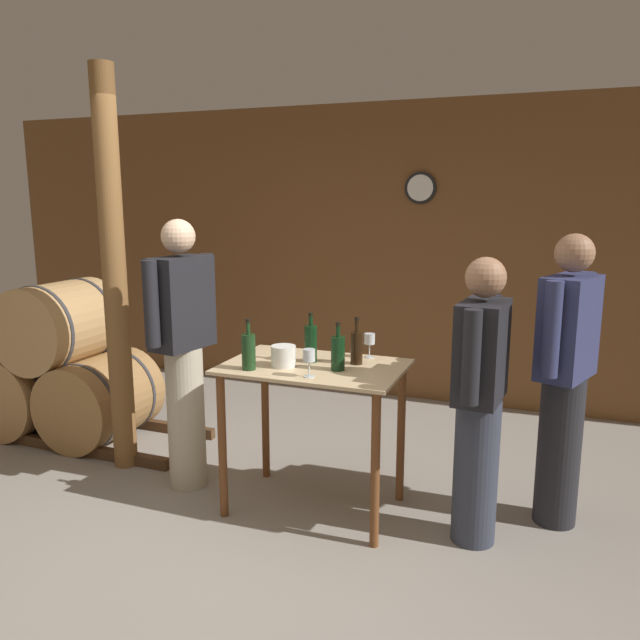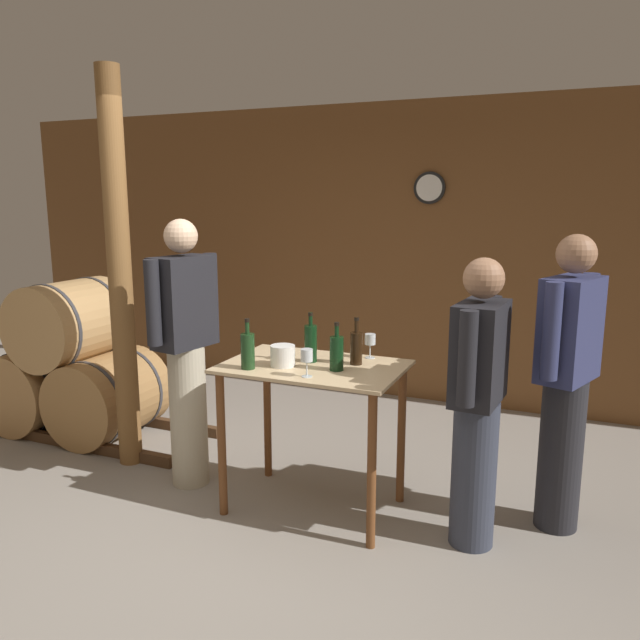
{
  "view_description": "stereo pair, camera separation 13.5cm",
  "coord_description": "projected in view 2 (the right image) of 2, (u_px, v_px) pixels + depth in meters",
  "views": [
    {
      "loc": [
        1.51,
        -2.65,
        1.87
      ],
      "look_at": [
        0.21,
        0.73,
        1.15
      ],
      "focal_mm": 35.0,
      "sensor_mm": 36.0,
      "label": 1
    },
    {
      "loc": [
        1.63,
        -2.6,
        1.87
      ],
      "look_at": [
        0.21,
        0.73,
        1.15
      ],
      "focal_mm": 35.0,
      "sensor_mm": 36.0,
      "label": 2
    }
  ],
  "objects": [
    {
      "name": "back_wall",
      "position": [
        394.0,
        254.0,
        5.74
      ],
      "size": [
        8.4,
        0.08,
        2.7
      ],
      "color": "brown",
      "rests_on": "ground_plane"
    },
    {
      "name": "person_host",
      "position": [
        186.0,
        348.0,
        3.98
      ],
      "size": [
        0.29,
        0.58,
        1.74
      ],
      "color": "#B7AD93",
      "rests_on": "ground_plane"
    },
    {
      "name": "wine_glass_near_center",
      "position": [
        370.0,
        340.0,
        3.78
      ],
      "size": [
        0.07,
        0.07,
        0.15
      ],
      "color": "silver",
      "rests_on": "tasting_table"
    },
    {
      "name": "ice_bucket",
      "position": [
        283.0,
        356.0,
        3.61
      ],
      "size": [
        0.14,
        0.14,
        0.12
      ],
      "color": "white",
      "rests_on": "tasting_table"
    },
    {
      "name": "barrel_rack",
      "position": [
        73.0,
        370.0,
        4.99
      ],
      "size": [
        2.31,
        0.76,
        1.24
      ],
      "color": "#4C331E",
      "rests_on": "ground_plane"
    },
    {
      "name": "wine_glass_near_left",
      "position": [
        307.0,
        356.0,
        3.38
      ],
      "size": [
        0.07,
        0.07,
        0.16
      ],
      "color": "silver",
      "rests_on": "tasting_table"
    },
    {
      "name": "wine_bottle_center",
      "position": [
        337.0,
        352.0,
        3.51
      ],
      "size": [
        0.08,
        0.08,
        0.28
      ],
      "color": "black",
      "rests_on": "tasting_table"
    },
    {
      "name": "person_visitor_bearded",
      "position": [
        566.0,
        378.0,
        3.43
      ],
      "size": [
        0.34,
        0.56,
        1.68
      ],
      "color": "#232328",
      "rests_on": "ground_plane"
    },
    {
      "name": "wine_bottle_right",
      "position": [
        356.0,
        347.0,
        3.64
      ],
      "size": [
        0.07,
        0.07,
        0.28
      ],
      "color": "black",
      "rests_on": "tasting_table"
    },
    {
      "name": "wine_bottle_far_left",
      "position": [
        248.0,
        350.0,
        3.55
      ],
      "size": [
        0.08,
        0.08,
        0.29
      ],
      "color": "#193819",
      "rests_on": "tasting_table"
    },
    {
      "name": "wooden_post",
      "position": [
        120.0,
        275.0,
        4.22
      ],
      "size": [
        0.16,
        0.16,
        2.7
      ],
      "color": "brown",
      "rests_on": "ground_plane"
    },
    {
      "name": "tasting_table",
      "position": [
        313.0,
        394.0,
        3.68
      ],
      "size": [
        1.05,
        0.69,
        0.9
      ],
      "color": "#D1B284",
      "rests_on": "ground_plane"
    },
    {
      "name": "ground_plane",
      "position": [
        231.0,
        552.0,
        3.34
      ],
      "size": [
        14.0,
        14.0,
        0.0
      ],
      "primitive_type": "plane",
      "color": "gray"
    },
    {
      "name": "person_visitor_with_scarf",
      "position": [
        478.0,
        399.0,
        3.27
      ],
      "size": [
        0.25,
        0.59,
        1.57
      ],
      "color": "#333847",
      "rests_on": "ground_plane"
    },
    {
      "name": "wine_bottle_left",
      "position": [
        311.0,
        342.0,
        3.7
      ],
      "size": [
        0.08,
        0.08,
        0.3
      ],
      "color": "black",
      "rests_on": "tasting_table"
    }
  ]
}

